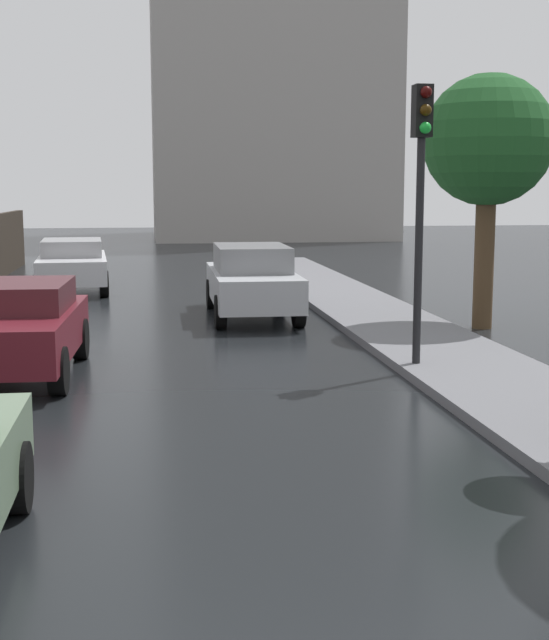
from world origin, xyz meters
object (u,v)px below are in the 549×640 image
at_px(car_silver_far_lane, 252,280).
at_px(traffic_light, 421,172).
at_px(street_tree_mid, 488,143).
at_px(car_maroon_mid_road, 16,327).
at_px(car_white_far_ahead, 72,264).

height_order(car_silver_far_lane, traffic_light, traffic_light).
distance_m(car_silver_far_lane, street_tree_mid, 5.62).
distance_m(car_maroon_mid_road, street_tree_mid, 9.58).
bearing_deg(car_maroon_mid_road, traffic_light, 176.46).
bearing_deg(traffic_light, street_tree_mid, 56.77).
bearing_deg(car_maroon_mid_road, street_tree_mid, -156.45).
xyz_separation_m(car_silver_far_lane, street_tree_mid, (4.36, -2.14, 2.82)).
xyz_separation_m(car_maroon_mid_road, car_silver_far_lane, (4.15, 5.46, 0.07)).
bearing_deg(car_white_far_ahead, car_maroon_mid_road, 86.80).
bearing_deg(car_silver_far_lane, traffic_light, -72.78).
bearing_deg(traffic_light, car_white_far_ahead, 117.55).
relative_size(traffic_light, street_tree_mid, 0.83).
xyz_separation_m(car_white_far_ahead, traffic_light, (6.03, -11.56, 2.25)).
height_order(car_maroon_mid_road, traffic_light, traffic_light).
bearing_deg(car_maroon_mid_road, car_silver_far_lane, -124.95).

